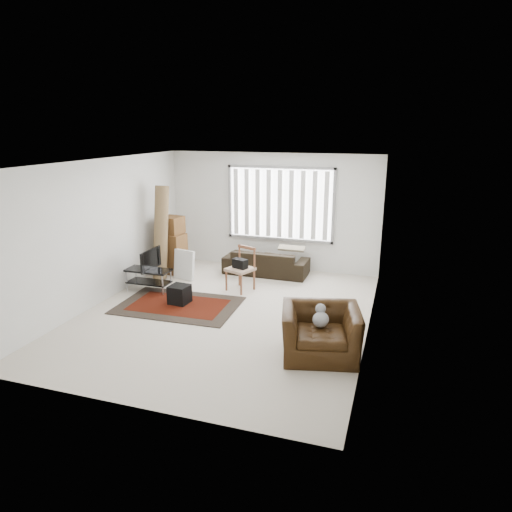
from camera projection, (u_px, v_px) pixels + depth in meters
The scene contains 11 objects.
room at pixel (236, 213), 8.23m from camera, with size 6.00×6.02×2.71m.
persian_rug at pixel (179, 305), 8.62m from camera, with size 2.27×1.55×0.02m.
tv_stand at pixel (149, 275), 9.33m from camera, with size 0.92×0.41×0.46m.
tv at pixel (148, 259), 9.24m from camera, with size 0.74×0.10×0.43m, color black.
subwoofer at pixel (180, 294), 8.67m from camera, with size 0.35×0.35×0.35m, color black.
moving_boxes at pixel (174, 247), 10.43m from camera, with size 0.60×0.56×1.31m.
white_flatpack at pixel (184, 265), 10.05m from camera, with size 0.51×0.07×0.65m, color silver.
rolled_rug at pixel (161, 232), 10.00m from camera, with size 0.30×0.30×2.03m, color brown.
sofa at pixel (266, 258), 10.39m from camera, with size 1.91×0.83×0.73m, color black.
side_chair at pixel (241, 267), 9.33m from camera, with size 0.62×0.62×0.90m.
armchair at pixel (321, 329), 6.66m from camera, with size 1.32×1.21×0.83m.
Camera 1 is at (2.87, -7.11, 3.27)m, focal length 32.00 mm.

